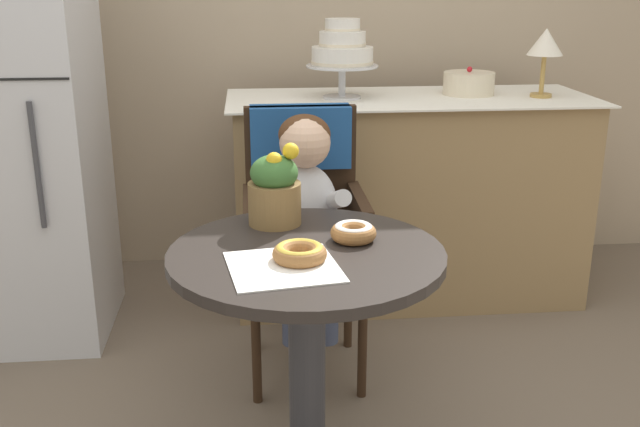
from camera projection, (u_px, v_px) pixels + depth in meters
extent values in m
cylinder|color=#282321|center=(306.00, 256.00, 1.89)|extent=(0.72, 0.72, 0.03)
cylinder|color=#333338|center=(307.00, 379.00, 2.00)|extent=(0.10, 0.10, 0.69)
cube|color=#332114|center=(305.00, 252.00, 2.55)|extent=(0.42, 0.42, 0.04)
cube|color=#332114|center=(301.00, 169.00, 2.66)|extent=(0.40, 0.04, 0.46)
cube|color=#332114|center=(250.00, 224.00, 2.50)|extent=(0.04, 0.38, 0.18)
cube|color=#332114|center=(359.00, 220.00, 2.54)|extent=(0.04, 0.38, 0.18)
cube|color=#1E4C8C|center=(300.00, 136.00, 2.62)|extent=(0.36, 0.11, 0.22)
cylinder|color=#332114|center=(256.00, 343.00, 2.44)|extent=(0.03, 0.03, 0.45)
cylinder|color=#332114|center=(363.00, 338.00, 2.48)|extent=(0.03, 0.03, 0.45)
cylinder|color=#332114|center=(255.00, 297.00, 2.79)|extent=(0.03, 0.03, 0.45)
cylinder|color=#332114|center=(348.00, 294.00, 2.82)|extent=(0.03, 0.03, 0.45)
ellipsoid|color=silver|center=(305.00, 207.00, 2.48)|extent=(0.22, 0.16, 0.30)
sphere|color=#E0B293|center=(305.00, 143.00, 2.40)|extent=(0.17, 0.17, 0.17)
ellipsoid|color=#4C2D19|center=(304.00, 135.00, 2.41)|extent=(0.17, 0.17, 0.14)
cylinder|color=silver|center=(278.00, 202.00, 2.37)|extent=(0.08, 0.23, 0.13)
sphere|color=#E0B293|center=(282.00, 230.00, 2.32)|extent=(0.06, 0.06, 0.06)
cylinder|color=silver|center=(336.00, 200.00, 2.39)|extent=(0.08, 0.23, 0.13)
sphere|color=#E0B293|center=(336.00, 228.00, 2.34)|extent=(0.06, 0.06, 0.06)
cylinder|color=#3F4760|center=(291.00, 246.00, 2.44)|extent=(0.09, 0.22, 0.09)
cylinder|color=#3F4760|center=(293.00, 307.00, 2.38)|extent=(0.08, 0.08, 0.26)
cylinder|color=#3F4760|center=(324.00, 245.00, 2.45)|extent=(0.09, 0.22, 0.09)
cylinder|color=#3F4760|center=(327.00, 306.00, 2.39)|extent=(0.08, 0.08, 0.26)
cube|color=white|center=(283.00, 267.00, 1.77)|extent=(0.30, 0.30, 0.00)
torus|color=#936033|center=(353.00, 233.00, 1.95)|extent=(0.12, 0.12, 0.04)
torus|color=white|center=(353.00, 229.00, 1.94)|extent=(0.11, 0.11, 0.02)
torus|color=#936033|center=(300.00, 254.00, 1.80)|extent=(0.14, 0.14, 0.04)
torus|color=gold|center=(300.00, 249.00, 1.80)|extent=(0.12, 0.12, 0.02)
cylinder|color=brown|center=(275.00, 203.00, 2.07)|extent=(0.15, 0.15, 0.12)
ellipsoid|color=#38662D|center=(274.00, 173.00, 2.04)|extent=(0.14, 0.14, 0.10)
sphere|color=gold|center=(291.00, 151.00, 2.02)|extent=(0.05, 0.05, 0.05)
sphere|color=gold|center=(274.00, 166.00, 2.07)|extent=(0.06, 0.06, 0.06)
sphere|color=gold|center=(260.00, 175.00, 2.04)|extent=(0.04, 0.04, 0.04)
sphere|color=gold|center=(274.00, 160.00, 2.01)|extent=(0.05, 0.05, 0.05)
cube|color=#93754C|center=(407.00, 198.00, 3.25)|extent=(1.50, 0.56, 0.90)
cube|color=white|center=(411.00, 98.00, 3.11)|extent=(1.56, 0.62, 0.01)
cylinder|color=silver|center=(342.00, 97.00, 3.08)|extent=(0.16, 0.16, 0.01)
cylinder|color=silver|center=(342.00, 81.00, 3.06)|extent=(0.03, 0.03, 0.12)
cylinder|color=silver|center=(342.00, 66.00, 3.04)|extent=(0.30, 0.30, 0.01)
cylinder|color=white|center=(342.00, 56.00, 3.02)|extent=(0.26, 0.25, 0.08)
cylinder|color=beige|center=(342.00, 62.00, 3.03)|extent=(0.26, 0.26, 0.01)
cylinder|color=white|center=(342.00, 39.00, 3.00)|extent=(0.19, 0.19, 0.06)
cylinder|color=beige|center=(342.00, 44.00, 3.01)|extent=(0.20, 0.20, 0.01)
cylinder|color=white|center=(343.00, 25.00, 2.99)|extent=(0.14, 0.14, 0.05)
cylinder|color=beige|center=(342.00, 29.00, 2.99)|extent=(0.15, 0.15, 0.01)
cylinder|color=beige|center=(469.00, 83.00, 3.16)|extent=(0.22, 0.22, 0.10)
sphere|color=red|center=(470.00, 69.00, 3.14)|extent=(0.02, 0.02, 0.02)
cylinder|color=#B28C47|center=(541.00, 95.00, 3.11)|extent=(0.09, 0.09, 0.01)
cylinder|color=#B28C47|center=(543.00, 75.00, 3.08)|extent=(0.02, 0.02, 0.16)
cone|color=silver|center=(546.00, 42.00, 3.04)|extent=(0.15, 0.15, 0.11)
cube|color=silver|center=(9.00, 125.00, 2.79)|extent=(0.64, 0.60, 1.70)
cylinder|color=#3F3F44|center=(37.00, 166.00, 2.53)|extent=(0.02, 0.02, 0.45)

